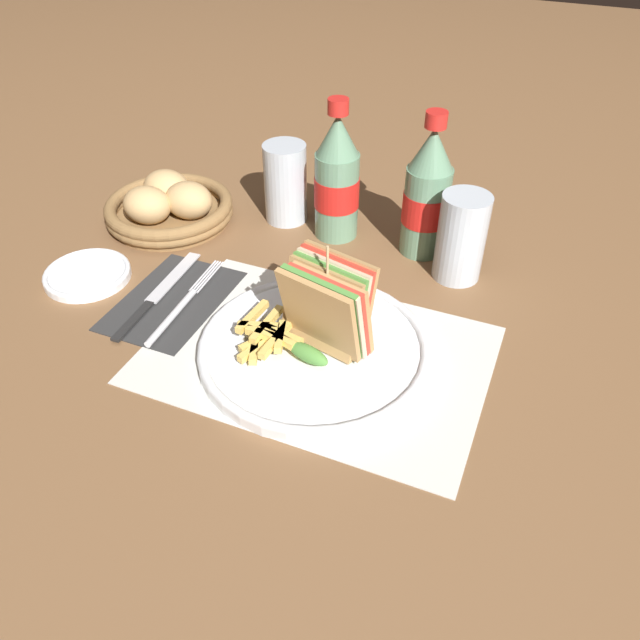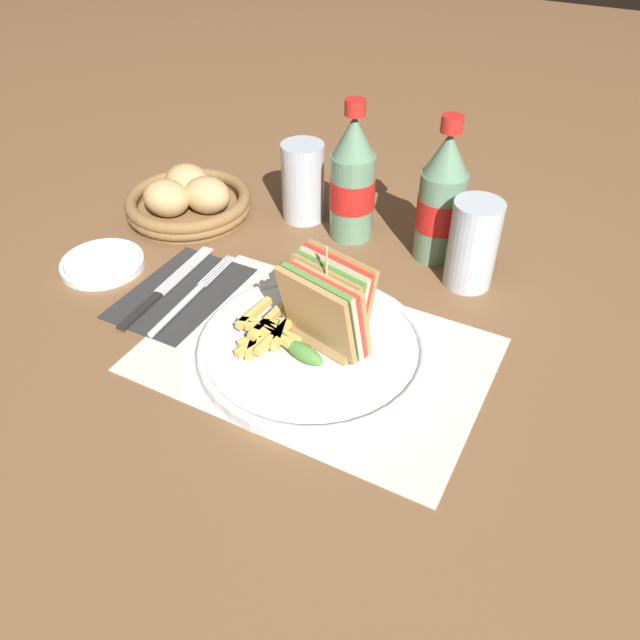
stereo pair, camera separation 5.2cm
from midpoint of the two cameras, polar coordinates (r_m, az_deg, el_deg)
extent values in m
plane|color=brown|center=(0.78, -3.81, -2.80)|extent=(4.00, 4.00, 0.00)
cube|color=silver|center=(0.77, -2.36, -3.41)|extent=(0.41, 0.28, 0.00)
cylinder|color=white|center=(0.77, -2.51, -2.84)|extent=(0.28, 0.28, 0.01)
torus|color=white|center=(0.76, -2.53, -2.45)|extent=(0.28, 0.28, 0.01)
cube|color=tan|center=(0.71, -2.20, 0.33)|extent=(0.11, 0.05, 0.10)
cube|color=#518E3D|center=(0.72, -1.84, 0.52)|extent=(0.11, 0.05, 0.10)
cube|color=beige|center=(0.72, -1.49, 0.71)|extent=(0.11, 0.05, 0.10)
cube|color=red|center=(0.73, -1.14, 0.90)|extent=(0.11, 0.05, 0.10)
cube|color=tan|center=(0.73, -0.80, 1.08)|extent=(0.11, 0.05, 0.10)
ellipsoid|color=#518E3D|center=(0.73, -3.15, -3.15)|extent=(0.06, 0.03, 0.02)
cube|color=tan|center=(0.73, -1.94, 0.93)|extent=(0.11, 0.05, 0.10)
cube|color=#518E3D|center=(0.73, -1.59, 1.31)|extent=(0.11, 0.05, 0.10)
cube|color=beige|center=(0.74, -1.25, 1.68)|extent=(0.11, 0.05, 0.10)
cube|color=red|center=(0.74, -0.92, 2.04)|extent=(0.11, 0.05, 0.10)
cube|color=tan|center=(0.74, -0.58, 2.41)|extent=(0.11, 0.05, 0.10)
ellipsoid|color=#518E3D|center=(0.75, -1.83, -1.23)|extent=(0.06, 0.03, 0.02)
cylinder|color=tan|center=(0.72, -1.39, 2.24)|extent=(0.00, 0.00, 0.13)
cube|color=#E0B756|center=(0.75, -7.81, -2.60)|extent=(0.03, 0.06, 0.01)
cube|color=#E0B756|center=(0.75, -7.96, -2.61)|extent=(0.03, 0.05, 0.01)
cube|color=#E0B756|center=(0.76, -7.37, -1.95)|extent=(0.04, 0.05, 0.01)
cube|color=#E0B756|center=(0.74, -6.09, -1.87)|extent=(0.01, 0.07, 0.01)
cube|color=#E0B756|center=(0.78, -8.07, 0.28)|extent=(0.01, 0.06, 0.01)
cube|color=#E0B756|center=(0.77, -6.83, -0.45)|extent=(0.01, 0.07, 0.01)
cube|color=#E0B756|center=(0.75, -5.83, -1.64)|extent=(0.05, 0.02, 0.01)
cube|color=#E0B756|center=(0.76, -7.57, -0.66)|extent=(0.05, 0.02, 0.01)
cube|color=#E0B756|center=(0.75, -5.62, -1.57)|extent=(0.03, 0.05, 0.01)
cube|color=#E0B756|center=(0.75, -7.17, -1.37)|extent=(0.05, 0.01, 0.01)
cube|color=#E0B756|center=(0.75, -5.28, -1.48)|extent=(0.05, 0.02, 0.01)
cube|color=#2D2D2D|center=(0.88, -14.96, 1.76)|extent=(0.13, 0.19, 0.00)
cylinder|color=silver|center=(0.84, -15.15, 0.22)|extent=(0.02, 0.12, 0.01)
cylinder|color=silver|center=(0.91, -12.27, 3.97)|extent=(0.01, 0.08, 0.00)
cylinder|color=silver|center=(0.90, -12.05, 3.92)|extent=(0.01, 0.08, 0.00)
cylinder|color=silver|center=(0.90, -11.83, 3.88)|extent=(0.01, 0.08, 0.00)
cylinder|color=silver|center=(0.90, -11.61, 3.83)|extent=(0.01, 0.08, 0.00)
cube|color=black|center=(0.85, -18.41, -0.12)|extent=(0.02, 0.08, 0.00)
cube|color=silver|center=(0.92, -14.80, 3.79)|extent=(0.02, 0.13, 0.00)
cylinder|color=slate|center=(0.96, -0.03, 11.27)|extent=(0.07, 0.07, 0.13)
cylinder|color=red|center=(0.96, -0.03, 11.62)|extent=(0.07, 0.07, 0.05)
cone|color=slate|center=(0.92, -0.03, 16.56)|extent=(0.06, 0.06, 0.06)
cylinder|color=red|center=(0.91, -0.03, 18.93)|extent=(0.03, 0.03, 0.02)
cylinder|color=slate|center=(0.93, 8.02, 9.80)|extent=(0.07, 0.07, 0.13)
cylinder|color=red|center=(0.93, 8.06, 10.16)|extent=(0.07, 0.07, 0.05)
cone|color=slate|center=(0.89, 8.60, 15.21)|extent=(0.06, 0.06, 0.06)
cylinder|color=red|center=(0.87, 8.86, 17.64)|extent=(0.03, 0.03, 0.02)
cylinder|color=silver|center=(0.88, 11.16, 7.38)|extent=(0.07, 0.07, 0.13)
cylinder|color=black|center=(0.91, 10.84, 5.18)|extent=(0.06, 0.06, 0.04)
cylinder|color=silver|center=(1.01, -4.67, 12.34)|extent=(0.07, 0.07, 0.13)
cylinder|color=olive|center=(1.06, -14.86, 9.03)|extent=(0.19, 0.19, 0.01)
torus|color=olive|center=(1.06, -14.94, 9.47)|extent=(0.20, 0.20, 0.02)
torus|color=olive|center=(1.05, -15.06, 10.07)|extent=(0.20, 0.20, 0.02)
ellipsoid|color=tan|center=(1.03, -13.35, 10.58)|extent=(0.08, 0.07, 0.06)
ellipsoid|color=tan|center=(1.08, -15.23, 11.56)|extent=(0.08, 0.07, 0.06)
ellipsoid|color=tan|center=(1.03, -16.93, 9.99)|extent=(0.08, 0.07, 0.06)
cylinder|color=white|center=(0.96, -21.93, 3.76)|extent=(0.12, 0.12, 0.01)
torus|color=white|center=(0.96, -22.00, 4.00)|extent=(0.12, 0.12, 0.01)
camera|label=1|loc=(0.03, -91.95, -1.60)|focal=35.00mm
camera|label=2|loc=(0.03, 88.05, 1.60)|focal=35.00mm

